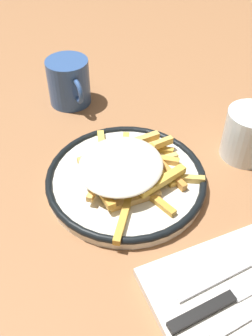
{
  "coord_description": "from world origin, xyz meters",
  "views": [
    {
      "loc": [
        0.38,
        -0.19,
        0.45
      ],
      "look_at": [
        0.0,
        0.0,
        0.04
      ],
      "focal_mm": 40.77,
      "sensor_mm": 36.0,
      "label": 1
    }
  ],
  "objects": [
    {
      "name": "fork",
      "position": [
        0.21,
        0.05,
        0.02
      ],
      "size": [
        0.02,
        0.18,
        0.0
      ],
      "color": "silver",
      "rests_on": "napkin"
    },
    {
      "name": "water_glass",
      "position": [
        0.03,
        0.22,
        0.04
      ],
      "size": [
        0.08,
        0.08,
        0.09
      ],
      "primitive_type": "cylinder",
      "color": "silver",
      "rests_on": "ground_plane"
    },
    {
      "name": "knife",
      "position": [
        0.24,
        0.02,
        0.02
      ],
      "size": [
        0.02,
        0.21,
        0.01
      ],
      "color": "black",
      "rests_on": "napkin"
    },
    {
      "name": "fries_heap",
      "position": [
        -0.0,
        0.0,
        0.04
      ],
      "size": [
        0.23,
        0.21,
        0.04
      ],
      "color": "#E1AF57",
      "rests_on": "plate"
    },
    {
      "name": "coffee_mug",
      "position": [
        -0.26,
        0.01,
        0.05
      ],
      "size": [
        0.11,
        0.08,
        0.09
      ],
      "color": "#325491",
      "rests_on": "ground_plane"
    },
    {
      "name": "napkin",
      "position": [
        0.24,
        0.04,
        0.01
      ],
      "size": [
        0.18,
        0.23,
        0.01
      ],
      "primitive_type": "cube",
      "rotation": [
        0.0,
        0.0,
        -0.08
      ],
      "color": "silver",
      "rests_on": "ground_plane"
    },
    {
      "name": "ground_plane",
      "position": [
        0.0,
        0.0,
        0.0
      ],
      "size": [
        2.6,
        2.6,
        0.0
      ],
      "primitive_type": "plane",
      "color": "#996640"
    },
    {
      "name": "plate",
      "position": [
        0.0,
        0.0,
        0.01
      ],
      "size": [
        0.26,
        0.26,
        0.02
      ],
      "color": "silver",
      "rests_on": "ground_plane"
    }
  ]
}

